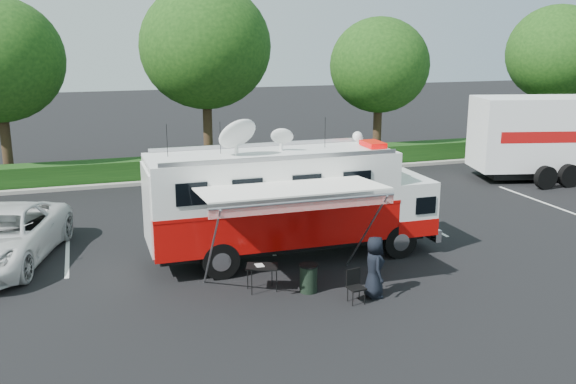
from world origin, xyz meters
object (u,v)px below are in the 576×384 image
object	(u,v)px
command_truck	(291,200)
folding_table	(262,267)
trash_bin	(309,278)
white_suv	(5,263)

from	to	relation	value
command_truck	folding_table	distance (m)	2.92
command_truck	folding_table	bearing A→B (deg)	-124.50
folding_table	trash_bin	bearing A→B (deg)	-21.36
command_truck	trash_bin	xyz separation A→B (m)	(-0.39, -2.67, -1.39)
command_truck	white_suv	size ratio (longest dim) A/B	1.48
command_truck	folding_table	world-z (taller)	command_truck
folding_table	white_suv	bearing A→B (deg)	146.87
command_truck	trash_bin	distance (m)	3.03
trash_bin	command_truck	bearing A→B (deg)	81.63
command_truck	white_suv	bearing A→B (deg)	165.49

